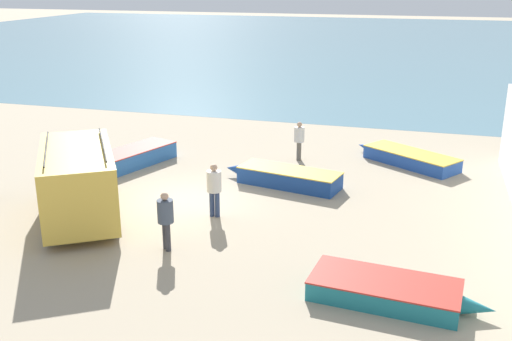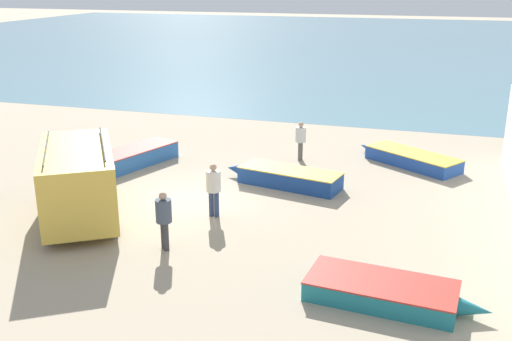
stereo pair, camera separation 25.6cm
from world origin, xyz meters
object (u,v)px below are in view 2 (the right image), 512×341
(fisherman_1, at_px, (301,138))
(parked_van, at_px, (78,180))
(fishing_rowboat_2, at_px, (285,177))
(fisherman_2, at_px, (214,185))
(fishing_rowboat_0, at_px, (129,158))
(fishing_rowboat_1, at_px, (410,158))
(fisherman_3, at_px, (164,215))
(fishing_rowboat_3, at_px, (386,292))

(fisherman_1, bearing_deg, parked_van, 61.09)
(fishing_rowboat_2, bearing_deg, fisherman_2, 79.50)
(parked_van, bearing_deg, fishing_rowboat_2, -80.68)
(fishing_rowboat_0, relative_size, fisherman_2, 2.78)
(fishing_rowboat_1, distance_m, fisherman_1, 4.50)
(fisherman_3, bearing_deg, fisherman_2, -148.41)
(fishing_rowboat_1, relative_size, fishing_rowboat_3, 1.03)
(fishing_rowboat_1, xyz_separation_m, fisherman_3, (-6.11, -10.11, 0.75))
(fishing_rowboat_1, bearing_deg, fisherman_1, 42.80)
(parked_van, relative_size, fisherman_3, 3.04)
(fisherman_3, bearing_deg, fishing_rowboat_1, -169.90)
(fisherman_3, bearing_deg, fishing_rowboat_2, -155.71)
(fishing_rowboat_1, bearing_deg, parked_van, 76.46)
(parked_van, distance_m, fisherman_3, 3.75)
(fisherman_2, xyz_separation_m, fisherman_3, (-0.46, -2.67, -0.03))
(fishing_rowboat_3, height_order, fisherman_1, fisherman_1)
(parked_van, bearing_deg, fisherman_1, -65.84)
(fishing_rowboat_0, height_order, fishing_rowboat_1, fishing_rowboat_0)
(fisherman_3, bearing_deg, fishing_rowboat_3, 121.64)
(fisherman_3, bearing_deg, parked_van, -68.57)
(fishing_rowboat_0, height_order, fishing_rowboat_3, fishing_rowboat_0)
(fishing_rowboat_0, relative_size, fisherman_3, 2.85)
(fishing_rowboat_2, height_order, fisherman_3, fisherman_3)
(fishing_rowboat_2, bearing_deg, parked_van, 54.05)
(fishing_rowboat_3, bearing_deg, fisherman_1, 118.60)
(fisherman_2, height_order, fisherman_3, fisherman_2)
(fishing_rowboat_1, height_order, fisherman_2, fisherman_2)
(fishing_rowboat_0, distance_m, fishing_rowboat_3, 13.30)
(fishing_rowboat_3, distance_m, fisherman_1, 11.42)
(fisherman_1, height_order, fisherman_2, fisherman_2)
(parked_van, distance_m, fisherman_2, 4.22)
(fishing_rowboat_0, bearing_deg, fishing_rowboat_2, 105.86)
(fishing_rowboat_0, height_order, fisherman_2, fisherman_2)
(parked_van, height_order, fisherman_1, parked_van)
(fisherman_1, distance_m, fisherman_3, 9.58)
(fisherman_1, bearing_deg, fishing_rowboat_2, 97.08)
(fishing_rowboat_2, xyz_separation_m, fisherman_1, (-0.18, 3.20, 0.66))
(fishing_rowboat_2, relative_size, fisherman_3, 2.70)
(fishing_rowboat_2, bearing_deg, fisherman_3, 84.64)
(parked_van, distance_m, fishing_rowboat_3, 10.05)
(fishing_rowboat_1, distance_m, fishing_rowboat_2, 5.73)
(fishing_rowboat_3, height_order, fisherman_2, fisherman_2)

